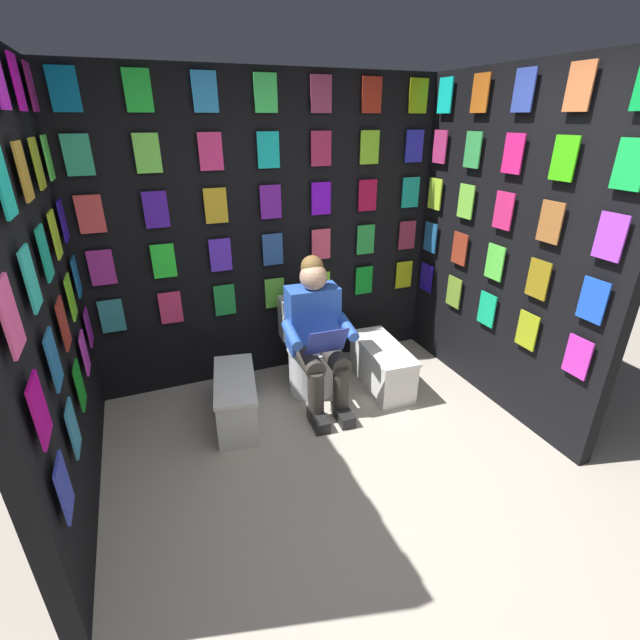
{
  "coord_description": "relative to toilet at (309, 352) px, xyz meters",
  "views": [
    {
      "loc": [
        0.99,
        1.48,
        2.13
      ],
      "look_at": [
        -0.06,
        -1.11,
        0.85
      ],
      "focal_mm": 25.02,
      "sensor_mm": 36.0,
      "label": 1
    }
  ],
  "objects": [
    {
      "name": "display_wall_left",
      "position": [
        -1.36,
        0.6,
        0.91
      ],
      "size": [
        0.14,
        2.02,
        2.46
      ],
      "color": "black",
      "rests_on": "ground"
    },
    {
      "name": "person_reading",
      "position": [
        0.01,
        0.23,
        0.27
      ],
      "size": [
        0.54,
        0.7,
        1.19
      ],
      "rotation": [
        0.0,
        0.0,
        -0.06
      ],
      "color": "blue",
      "rests_on": "ground"
    },
    {
      "name": "ground_plane",
      "position": [
        0.16,
        1.61,
        -0.33
      ],
      "size": [
        30.0,
        30.0,
        0.0
      ],
      "primitive_type": "plane",
      "color": "#B2A899"
    },
    {
      "name": "display_wall_right",
      "position": [
        1.69,
        0.6,
        0.91
      ],
      "size": [
        0.14,
        2.02,
        2.46
      ],
      "color": "black",
      "rests_on": "ground"
    },
    {
      "name": "toilet",
      "position": [
        0.0,
        0.0,
        0.0
      ],
      "size": [
        0.41,
        0.56,
        0.77
      ],
      "rotation": [
        0.0,
        0.0,
        -0.06
      ],
      "color": "white",
      "rests_on": "ground"
    },
    {
      "name": "display_wall_back",
      "position": [
        0.16,
        -0.46,
        0.91
      ],
      "size": [
        3.06,
        0.14,
        2.46
      ],
      "color": "black",
      "rests_on": "ground"
    },
    {
      "name": "comic_longbox_near",
      "position": [
        -0.58,
        0.24,
        -0.13
      ],
      "size": [
        0.36,
        0.76,
        0.39
      ],
      "rotation": [
        0.0,
        0.0,
        -0.07
      ],
      "color": "white",
      "rests_on": "ground"
    },
    {
      "name": "comic_longbox_far",
      "position": [
        0.68,
        0.26,
        -0.13
      ],
      "size": [
        0.42,
        0.75,
        0.38
      ],
      "rotation": [
        0.0,
        0.0,
        -0.18
      ],
      "color": "white",
      "rests_on": "ground"
    }
  ]
}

